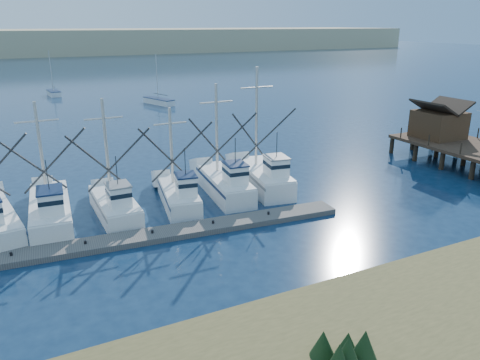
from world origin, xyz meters
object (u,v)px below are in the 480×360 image
object	(u,v)px
sailboat_near	(159,101)
sailboat_far	(54,93)
floating_dock	(136,238)
timber_pier	(468,139)

from	to	relation	value
sailboat_near	sailboat_far	bearing A→B (deg)	110.42
sailboat_near	sailboat_far	xyz separation A→B (m)	(-14.55, 17.68, 0.01)
floating_dock	sailboat_far	distance (m)	66.63
floating_dock	timber_pier	world-z (taller)	timber_pier
floating_dock	sailboat_near	distance (m)	51.61
timber_pier	sailboat_near	distance (m)	49.31
timber_pier	sailboat_far	xyz separation A→B (m)	(-30.00, 64.46, -2.06)
timber_pier	sailboat_near	world-z (taller)	sailboat_near
floating_dock	sailboat_far	size ratio (longest dim) A/B	3.41
sailboat_near	timber_pier	bearing A→B (deg)	-90.76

